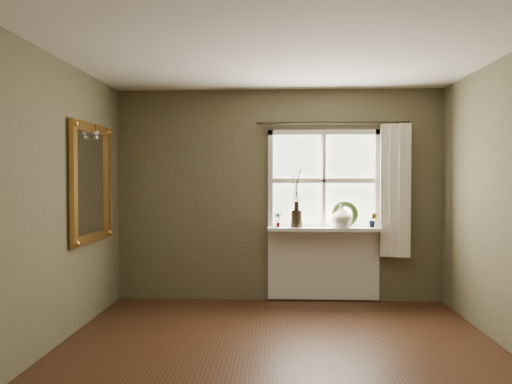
{
  "coord_description": "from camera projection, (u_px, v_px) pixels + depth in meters",
  "views": [
    {
      "loc": [
        -0.02,
        -3.9,
        1.51
      ],
      "look_at": [
        -0.25,
        1.55,
        1.36
      ],
      "focal_mm": 35.0,
      "sensor_mm": 36.0,
      "label": 1
    }
  ],
  "objects": [
    {
      "name": "floor",
      "position": [
        279.0,
        369.0,
        3.94
      ],
      "size": [
        4.5,
        4.5,
        0.0
      ],
      "primitive_type": "plane",
      "color": "#371F11",
      "rests_on": "ground"
    },
    {
      "name": "ceiling",
      "position": [
        280.0,
        38.0,
        3.86
      ],
      "size": [
        4.5,
        4.5,
        0.0
      ],
      "primitive_type": "plane",
      "color": "silver",
      "rests_on": "ground"
    },
    {
      "name": "wall_back",
      "position": [
        279.0,
        195.0,
        6.2
      ],
      "size": [
        4.0,
        0.1,
        2.6
      ],
      "primitive_type": "cube",
      "color": "brown",
      "rests_on": "ground"
    },
    {
      "name": "wall_left",
      "position": [
        23.0,
        204.0,
        3.99
      ],
      "size": [
        0.1,
        4.5,
        2.6
      ],
      "primitive_type": "cube",
      "color": "brown",
      "rests_on": "ground"
    },
    {
      "name": "wall_front",
      "position": [
        283.0,
        243.0,
        1.6
      ],
      "size": [
        4.0,
        0.1,
        2.6
      ],
      "primitive_type": "cube",
      "color": "brown",
      "rests_on": "ground"
    },
    {
      "name": "window_frame",
      "position": [
        324.0,
        181.0,
        6.1
      ],
      "size": [
        1.36,
        0.06,
        1.24
      ],
      "color": "silver",
      "rests_on": "wall_back"
    },
    {
      "name": "window_sill",
      "position": [
        324.0,
        229.0,
        6.0
      ],
      "size": [
        1.36,
        0.26,
        0.04
      ],
      "primitive_type": "cube",
      "color": "silver",
      "rests_on": "wall_back"
    },
    {
      "name": "window_apron",
      "position": [
        323.0,
        264.0,
        6.13
      ],
      "size": [
        1.36,
        0.04,
        0.88
      ],
      "primitive_type": "cube",
      "color": "silver",
      "rests_on": "ground"
    },
    {
      "name": "dark_jug",
      "position": [
        297.0,
        218.0,
        6.02
      ],
      "size": [
        0.19,
        0.19,
        0.21
      ],
      "primitive_type": "cylinder",
      "rotation": [
        0.0,
        0.0,
        -0.44
      ],
      "color": "black",
      "rests_on": "window_sill"
    },
    {
      "name": "cream_vase",
      "position": [
        342.0,
        216.0,
        5.99
      ],
      "size": [
        0.35,
        0.35,
        0.28
      ],
      "primitive_type": "imported",
      "rotation": [
        0.0,
        0.0,
        0.42
      ],
      "color": "beige",
      "rests_on": "window_sill"
    },
    {
      "name": "wreath",
      "position": [
        345.0,
        217.0,
        6.03
      ],
      "size": [
        0.32,
        0.15,
        0.33
      ],
      "primitive_type": "torus",
      "rotation": [
        1.36,
        0.0,
        -0.01
      ],
      "color": "#374C22",
      "rests_on": "window_sill"
    },
    {
      "name": "potted_plant_left",
      "position": [
        278.0,
        220.0,
        6.03
      ],
      "size": [
        0.1,
        0.07,
        0.18
      ],
      "primitive_type": "imported",
      "rotation": [
        0.0,
        0.0,
        0.05
      ],
      "color": "#374C22",
      "rests_on": "window_sill"
    },
    {
      "name": "potted_plant_right",
      "position": [
        373.0,
        220.0,
        5.98
      ],
      "size": [
        0.11,
        0.09,
        0.18
      ],
      "primitive_type": "imported",
      "rotation": [
        0.0,
        0.0,
        -0.14
      ],
      "color": "#374C22",
      "rests_on": "window_sill"
    },
    {
      "name": "curtain",
      "position": [
        395.0,
        190.0,
        5.97
      ],
      "size": [
        0.36,
        0.12,
        1.59
      ],
      "primitive_type": "cube",
      "color": "silver",
      "rests_on": "wall_back"
    },
    {
      "name": "curtain_rod",
      "position": [
        333.0,
        123.0,
        6.02
      ],
      "size": [
        1.84,
        0.03,
        0.03
      ],
      "primitive_type": "cylinder",
      "rotation": [
        0.0,
        1.57,
        0.0
      ],
      "color": "black",
      "rests_on": "wall_back"
    },
    {
      "name": "gilt_mirror",
      "position": [
        92.0,
        183.0,
        5.22
      ],
      "size": [
        0.1,
        1.04,
        1.24
      ],
      "color": "white",
      "rests_on": "wall_left"
    }
  ]
}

